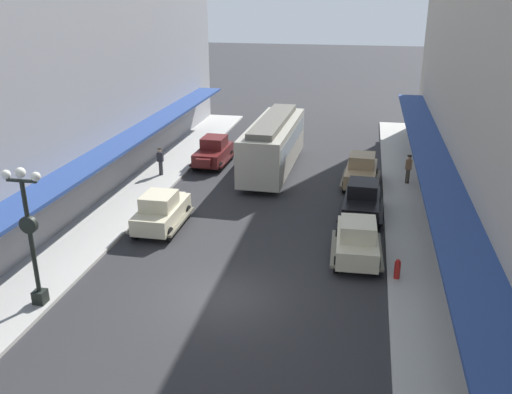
# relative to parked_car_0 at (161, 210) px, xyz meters

# --- Properties ---
(ground_plane) EXTENTS (200.00, 200.00, 0.00)m
(ground_plane) POSITION_rel_parked_car_0_xyz_m (4.53, -5.60, -0.94)
(ground_plane) COLOR #2D2D30
(sidewalk_left) EXTENTS (3.00, 60.00, 0.15)m
(sidewalk_left) POSITION_rel_parked_car_0_xyz_m (-2.97, -5.60, -0.87)
(sidewalk_left) COLOR #B7B5AD
(sidewalk_left) RESTS_ON ground
(sidewalk_right) EXTENTS (3.00, 60.00, 0.15)m
(sidewalk_right) POSITION_rel_parked_car_0_xyz_m (12.03, -5.60, -0.87)
(sidewalk_right) COLOR #B7B5AD
(sidewalk_right) RESTS_ON ground
(parked_car_0) EXTENTS (2.16, 4.27, 1.84)m
(parked_car_0) POSITION_rel_parked_car_0_xyz_m (0.00, 0.00, 0.00)
(parked_car_0) COLOR beige
(parked_car_0) RESTS_ON ground
(parked_car_1) EXTENTS (2.27, 4.31, 1.84)m
(parked_car_1) POSITION_rel_parked_car_0_xyz_m (9.26, -1.42, 0.00)
(parked_car_1) COLOR beige
(parked_car_1) RESTS_ON ground
(parked_car_2) EXTENTS (2.29, 4.31, 1.84)m
(parked_car_2) POSITION_rel_parked_car_0_xyz_m (9.24, 8.10, 0.00)
(parked_car_2) COLOR #997F5B
(parked_car_2) RESTS_ON ground
(parked_car_3) EXTENTS (2.25, 4.30, 1.84)m
(parked_car_3) POSITION_rel_parked_car_0_xyz_m (9.37, 3.23, 0.00)
(parked_car_3) COLOR black
(parked_car_3) RESTS_ON ground
(parked_car_4) EXTENTS (2.22, 4.29, 1.84)m
(parked_car_4) POSITION_rel_parked_car_0_xyz_m (-0.28, 10.31, 0.00)
(parked_car_4) COLOR #591919
(parked_car_4) RESTS_ON ground
(streetcar) EXTENTS (2.71, 9.65, 3.46)m
(streetcar) POSITION_rel_parked_car_0_xyz_m (3.76, 9.68, 0.96)
(streetcar) COLOR #ADA899
(streetcar) RESTS_ON ground
(lamp_post_with_clock) EXTENTS (1.42, 0.44, 5.16)m
(lamp_post_with_clock) POSITION_rel_parked_car_0_xyz_m (-1.87, -7.47, 2.04)
(lamp_post_with_clock) COLOR black
(lamp_post_with_clock) RESTS_ON sidewalk_left
(fire_hydrant) EXTENTS (0.24, 0.24, 0.82)m
(fire_hydrant) POSITION_rel_parked_car_0_xyz_m (10.88, -3.06, -0.38)
(fire_hydrant) COLOR #B21E19
(fire_hydrant) RESTS_ON sidewalk_right
(pedestrian_0) EXTENTS (0.36, 0.28, 1.67)m
(pedestrian_0) POSITION_rel_parked_car_0_xyz_m (-2.78, 7.29, 0.07)
(pedestrian_0) COLOR #2D2D33
(pedestrian_0) RESTS_ON sidewalk_left
(pedestrian_1) EXTENTS (0.36, 0.28, 1.67)m
(pedestrian_1) POSITION_rel_parked_car_0_xyz_m (11.93, 8.69, 0.07)
(pedestrian_1) COLOR #4C4238
(pedestrian_1) RESTS_ON sidewalk_right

